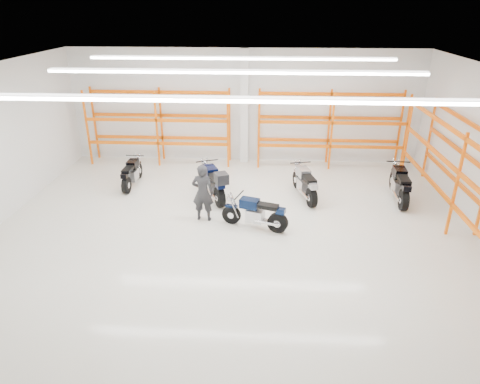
# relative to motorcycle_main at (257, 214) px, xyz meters

# --- Properties ---
(ground) EXTENTS (14.00, 14.00, 0.00)m
(ground) POSITION_rel_motorcycle_main_xyz_m (-0.67, -0.02, -0.47)
(ground) COLOR beige
(ground) RESTS_ON ground
(room_shell) EXTENTS (14.02, 12.02, 4.51)m
(room_shell) POSITION_rel_motorcycle_main_xyz_m (-0.67, 0.00, 2.82)
(room_shell) COLOR silver
(room_shell) RESTS_ON ground
(motorcycle_main) EXTENTS (1.97, 0.90, 0.99)m
(motorcycle_main) POSITION_rel_motorcycle_main_xyz_m (0.00, 0.00, 0.00)
(motorcycle_main) COLOR black
(motorcycle_main) RESTS_ON ground
(motorcycle_back_a) EXTENTS (0.67, 2.01, 0.99)m
(motorcycle_back_a) POSITION_rel_motorcycle_main_xyz_m (-4.56, 2.88, -0.00)
(motorcycle_back_a) COLOR black
(motorcycle_back_a) RESTS_ON ground
(motorcycle_back_b) EXTENTS (1.25, 2.30, 1.24)m
(motorcycle_back_b) POSITION_rel_motorcycle_main_xyz_m (-1.49, 1.93, 0.13)
(motorcycle_back_b) COLOR black
(motorcycle_back_b) RESTS_ON ground
(motorcycle_back_c) EXTENTS (0.84, 2.16, 1.08)m
(motorcycle_back_c) POSITION_rel_motorcycle_main_xyz_m (1.55, 2.22, 0.04)
(motorcycle_back_c) COLOR black
(motorcycle_back_c) RESTS_ON ground
(motorcycle_back_d) EXTENTS (0.78, 2.35, 1.15)m
(motorcycle_back_d) POSITION_rel_motorcycle_main_xyz_m (4.66, 2.22, 0.07)
(motorcycle_back_d) COLOR black
(motorcycle_back_d) RESTS_ON ground
(standing_man) EXTENTS (0.68, 0.47, 1.78)m
(standing_man) POSITION_rel_motorcycle_main_xyz_m (-1.64, 0.47, 0.42)
(standing_man) COLOR black
(standing_man) RESTS_ON ground
(structural_column) EXTENTS (0.32, 0.32, 4.50)m
(structural_column) POSITION_rel_motorcycle_main_xyz_m (-0.67, 5.80, 1.78)
(structural_column) COLOR white
(structural_column) RESTS_ON ground
(pallet_racking_back_left) EXTENTS (5.67, 0.87, 3.00)m
(pallet_racking_back_left) POSITION_rel_motorcycle_main_xyz_m (-4.07, 5.46, 1.32)
(pallet_racking_back_left) COLOR #FF5311
(pallet_racking_back_left) RESTS_ON ground
(pallet_racking_back_right) EXTENTS (5.67, 0.87, 3.00)m
(pallet_racking_back_right) POSITION_rel_motorcycle_main_xyz_m (2.73, 5.46, 1.32)
(pallet_racking_back_right) COLOR #FF5311
(pallet_racking_back_right) RESTS_ON ground
(pallet_racking_side) EXTENTS (0.87, 9.07, 3.00)m
(pallet_racking_side) POSITION_rel_motorcycle_main_xyz_m (5.81, -0.02, 1.35)
(pallet_racking_side) COLOR #FF5311
(pallet_racking_side) RESTS_ON ground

